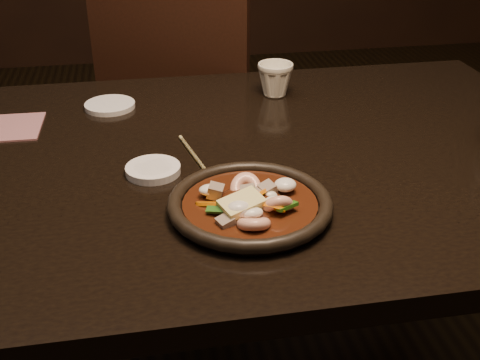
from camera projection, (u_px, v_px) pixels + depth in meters
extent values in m
cube|color=black|center=(177.00, 167.00, 1.12)|extent=(1.60, 0.90, 0.04)
cylinder|color=black|center=(423.00, 203.00, 1.73)|extent=(0.06, 0.06, 0.71)
cube|color=black|center=(197.00, 136.00, 1.90)|extent=(0.59, 0.59, 0.04)
cylinder|color=black|center=(263.00, 182.00, 2.13)|extent=(0.04, 0.04, 0.43)
cylinder|color=black|center=(238.00, 237.00, 1.82)|extent=(0.04, 0.04, 0.43)
cylinder|color=black|center=(166.00, 170.00, 2.20)|extent=(0.04, 0.04, 0.43)
cylinder|color=black|center=(128.00, 222.00, 1.89)|extent=(0.04, 0.04, 0.43)
cube|color=black|center=(171.00, 80.00, 1.60)|extent=(0.40, 0.20, 0.47)
cylinder|color=black|center=(250.00, 209.00, 0.94)|extent=(0.24, 0.24, 0.01)
torus|color=black|center=(250.00, 203.00, 0.93)|extent=(0.26, 0.26, 0.02)
cylinder|color=#351609|center=(250.00, 205.00, 0.93)|extent=(0.21, 0.21, 0.01)
ellipsoid|color=#351609|center=(250.00, 205.00, 0.93)|extent=(0.12, 0.11, 0.03)
torus|color=#F7BD9C|center=(254.00, 224.00, 0.88)|extent=(0.06, 0.06, 0.04)
torus|color=#F7BD9C|center=(246.00, 189.00, 0.96)|extent=(0.06, 0.06, 0.04)
torus|color=#F7BD9C|center=(277.00, 207.00, 0.91)|extent=(0.05, 0.05, 0.05)
cube|color=gray|center=(243.00, 203.00, 0.92)|extent=(0.03, 0.02, 0.02)
cube|color=gray|center=(253.00, 196.00, 0.93)|extent=(0.03, 0.04, 0.03)
cube|color=gray|center=(248.00, 193.00, 0.93)|extent=(0.03, 0.03, 0.03)
cube|color=gray|center=(226.00, 224.00, 0.88)|extent=(0.03, 0.03, 0.03)
cube|color=gray|center=(250.00, 196.00, 0.93)|extent=(0.03, 0.03, 0.03)
cube|color=gray|center=(215.00, 191.00, 0.94)|extent=(0.03, 0.03, 0.03)
cube|color=gray|center=(268.00, 190.00, 0.95)|extent=(0.03, 0.03, 0.03)
cylinder|color=orange|center=(273.00, 208.00, 0.90)|extent=(0.05, 0.05, 0.03)
cylinder|color=orange|center=(253.00, 196.00, 0.94)|extent=(0.04, 0.02, 0.04)
cylinder|color=orange|center=(243.00, 200.00, 0.93)|extent=(0.03, 0.04, 0.04)
cylinder|color=orange|center=(209.00, 204.00, 0.93)|extent=(0.05, 0.04, 0.02)
cylinder|color=orange|center=(257.00, 195.00, 0.93)|extent=(0.05, 0.05, 0.03)
cylinder|color=orange|center=(250.00, 200.00, 0.93)|extent=(0.05, 0.05, 0.03)
cube|color=#286212|center=(251.00, 200.00, 0.93)|extent=(0.04, 0.02, 0.02)
cube|color=#286212|center=(251.00, 196.00, 0.93)|extent=(0.02, 0.04, 0.01)
cube|color=#286212|center=(253.00, 198.00, 0.91)|extent=(0.02, 0.04, 0.02)
cube|color=#286212|center=(247.00, 184.00, 0.96)|extent=(0.04, 0.02, 0.02)
cube|color=#286212|center=(218.00, 210.00, 0.89)|extent=(0.04, 0.03, 0.02)
cube|color=#286212|center=(255.00, 209.00, 0.91)|extent=(0.04, 0.01, 0.02)
cube|color=#286212|center=(287.00, 206.00, 0.90)|extent=(0.04, 0.03, 0.01)
ellipsoid|color=white|center=(238.00, 209.00, 0.89)|extent=(0.04, 0.03, 0.03)
ellipsoid|color=white|center=(269.00, 198.00, 0.94)|extent=(0.03, 0.02, 0.02)
ellipsoid|color=white|center=(256.00, 201.00, 0.93)|extent=(0.03, 0.02, 0.02)
ellipsoid|color=white|center=(210.00, 190.00, 0.94)|extent=(0.04, 0.03, 0.02)
ellipsoid|color=white|center=(285.00, 185.00, 0.95)|extent=(0.04, 0.03, 0.02)
ellipsoid|color=white|center=(273.00, 203.00, 0.91)|extent=(0.03, 0.03, 0.02)
ellipsoid|color=white|center=(252.00, 213.00, 0.89)|extent=(0.04, 0.02, 0.02)
cube|color=#F4EA92|center=(242.00, 203.00, 0.90)|extent=(0.08, 0.06, 0.03)
cylinder|color=white|center=(153.00, 170.00, 1.05)|extent=(0.10, 0.10, 0.01)
cylinder|color=white|center=(110.00, 105.00, 1.32)|extent=(0.11, 0.11, 0.01)
imported|color=white|center=(275.00, 78.00, 1.37)|extent=(0.09, 0.08, 0.08)
cylinder|color=tan|center=(201.00, 164.00, 1.08)|extent=(0.05, 0.22, 0.01)
cylinder|color=tan|center=(198.00, 161.00, 1.09)|extent=(0.05, 0.22, 0.01)
cube|color=#985E60|center=(7.00, 128.00, 1.22)|extent=(0.14, 0.14, 0.00)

